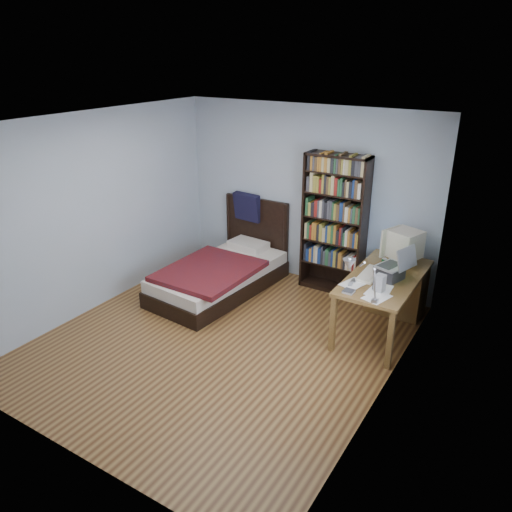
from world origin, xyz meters
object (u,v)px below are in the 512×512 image
Objects in this scene: crt_monitor at (403,244)px; desk_lamp at (354,269)px; speaker at (380,283)px; desk at (393,287)px; soda_can at (384,263)px; bookshelf at (334,225)px; keyboard at (370,274)px; laptop at (392,270)px; bed at (222,272)px.

desk_lamp is (-0.04, -1.58, 0.27)m from crt_monitor.
desk_lamp reaches higher than speaker.
desk is 2.41× the size of desk_lamp.
soda_can is at bearing 94.02° from desk_lamp.
desk is 1.72m from desk_lamp.
soda_can is 1.04m from bookshelf.
desk is at bearing -18.16° from bookshelf.
keyboard is 1.19m from bookshelf.
soda_can is (-0.17, 0.65, -0.04)m from speaker.
laptop is 0.20× the size of bed.
bed is at bearing -178.79° from speaker.
speaker is 2.45m from bed.
bookshelf reaches higher than desk.
bed reaches higher than speaker.
soda_can reaches higher than keyboard.
desk is at bearing -117.37° from crt_monitor.
speaker is 0.67m from soda_can.
desk_lamp is 0.78m from speaker.
keyboard is at bearing -172.57° from laptop.
bookshelf reaches higher than bed.
laptop is 3.75× the size of soda_can.
bookshelf is at bearing 166.25° from crt_monitor.
bookshelf is (-1.05, 1.17, 0.13)m from speaker.
bookshelf reaches higher than laptop.
bookshelf is at bearing 118.11° from desk_lamp.
laptop is 0.67× the size of desk_lamp.
laptop is at bearing -56.60° from soda_can.
keyboard is 2.19m from bed.
desk is at bearing 100.72° from laptop.
speaker is 0.10× the size of bookshelf.
crt_monitor is 4.18× the size of soda_can.
desk_lamp is 0.33× the size of bookshelf.
desk_lamp is 5.58× the size of soda_can.
soda_can reaches higher than desk.
desk is 0.43m from soda_can.
desk_lamp is 1.33× the size of keyboard.
desk_lamp is 0.29× the size of bed.
desk is at bearing 64.38° from soda_can.
speaker reaches higher than keyboard.
crt_monitor is 2.49m from bed.
crt_monitor reaches higher than desk.
laptop is at bearing -84.49° from crt_monitor.
bed is at bearing -148.33° from bookshelf.
desk_lamp is at bearing -90.10° from desk.
bookshelf is (-1.07, 0.80, 0.12)m from laptop.
desk is 3.20× the size of keyboard.
crt_monitor is 2.39× the size of speaker.
desk is at bearing 89.90° from desk_lamp.
desk is 3.59× the size of laptop.
desk_lamp is at bearing -91.45° from crt_monitor.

